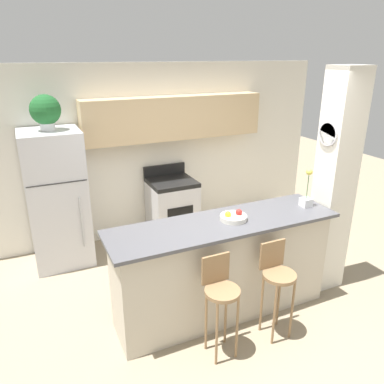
# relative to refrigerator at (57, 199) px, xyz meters

# --- Properties ---
(ground_plane) EXTENTS (14.00, 14.00, 0.00)m
(ground_plane) POSITION_rel_refrigerator_xyz_m (1.42, -1.85, -0.89)
(ground_plane) COLOR gray
(wall_back) EXTENTS (5.60, 0.38, 2.55)m
(wall_back) POSITION_rel_refrigerator_xyz_m (1.55, 0.34, 0.58)
(wall_back) COLOR silver
(wall_back) RESTS_ON ground_plane
(pillar_right) EXTENTS (0.38, 0.32, 2.55)m
(pillar_right) POSITION_rel_refrigerator_xyz_m (2.82, -1.88, 0.39)
(pillar_right) COLOR silver
(pillar_right) RESTS_ON ground_plane
(counter_bar) EXTENTS (2.40, 0.67, 1.08)m
(counter_bar) POSITION_rel_refrigerator_xyz_m (1.42, -1.85, -0.35)
(counter_bar) COLOR beige
(counter_bar) RESTS_ON ground_plane
(refrigerator) EXTENTS (0.72, 0.72, 1.78)m
(refrigerator) POSITION_rel_refrigerator_xyz_m (0.00, 0.00, 0.00)
(refrigerator) COLOR silver
(refrigerator) RESTS_ON ground_plane
(stove_range) EXTENTS (0.66, 0.64, 1.07)m
(stove_range) POSITION_rel_refrigerator_xyz_m (1.61, 0.05, -0.43)
(stove_range) COLOR silver
(stove_range) RESTS_ON ground_plane
(bar_stool_left) EXTENTS (0.32, 0.32, 0.98)m
(bar_stool_left) POSITION_rel_refrigerator_xyz_m (1.11, -2.35, -0.25)
(bar_stool_left) COLOR olive
(bar_stool_left) RESTS_ON ground_plane
(bar_stool_right) EXTENTS (0.32, 0.32, 0.98)m
(bar_stool_right) POSITION_rel_refrigerator_xyz_m (1.73, -2.35, -0.25)
(bar_stool_right) COLOR olive
(bar_stool_right) RESTS_ON ground_plane
(potted_plant_on_fridge) EXTENTS (0.36, 0.36, 0.43)m
(potted_plant_on_fridge) POSITION_rel_refrigerator_xyz_m (-0.00, 0.00, 1.13)
(potted_plant_on_fridge) COLOR silver
(potted_plant_on_fridge) RESTS_ON refrigerator
(orchid_vase) EXTENTS (0.11, 0.11, 0.43)m
(orchid_vase) POSITION_rel_refrigerator_xyz_m (2.43, -1.87, 0.31)
(orchid_vase) COLOR white
(orchid_vase) RESTS_ON counter_bar
(fruit_bowl) EXTENTS (0.27, 0.27, 0.11)m
(fruit_bowl) POSITION_rel_refrigerator_xyz_m (1.53, -1.85, 0.22)
(fruit_bowl) COLOR silver
(fruit_bowl) RESTS_ON counter_bar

